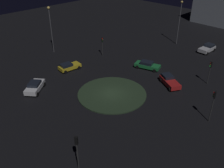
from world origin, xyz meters
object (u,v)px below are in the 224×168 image
Objects in this scene: traffic_light_northeast at (210,68)px; streetlamp_west at (50,23)px; traffic_light_east at (213,101)px; car_green at (147,65)px; car_yellow at (69,66)px; car_red at (169,81)px; traffic_light_northwest at (102,43)px; streetlamp_north at (180,18)px; car_silver at (207,48)px; car_white at (35,86)px; traffic_light_southeast at (77,147)px.

streetlamp_west reaches higher than traffic_light_northeast.
traffic_light_east is at bearing 60.83° from traffic_light_northeast.
car_green is at bearing -40.85° from traffic_light_east.
car_green is at bearing -36.47° from car_yellow.
traffic_light_northeast is at bearing 18.71° from streetlamp_west.
car_red is 16.26m from traffic_light_northwest.
traffic_light_northwest is 0.41× the size of streetlamp_north.
car_silver is at bearing -120.10° from traffic_light_northeast.
car_white is 1.00× the size of traffic_light_southeast.
streetlamp_west is at bearing 7.08° from car_white.
streetlamp_west reaches higher than traffic_light_east.
traffic_light_northeast reaches higher than traffic_light_northwest.
car_yellow is 1.04× the size of traffic_light_northeast.
car_white is 27.22m from traffic_light_northeast.
traffic_light_northwest is at bearing -45.30° from traffic_light_northeast.
traffic_light_east reaches higher than car_white.
car_green is at bearing -78.36° from streetlamp_north.
streetlamp_west reaches higher than car_green.
traffic_light_northeast is 20.62m from traffic_light_northwest.
traffic_light_northwest is (-9.98, -1.60, 2.02)m from car_green.
car_green is at bearing -9.72° from traffic_light_southeast.
traffic_light_southeast is at bearing -72.02° from streetlamp_north.
traffic_light_northwest is 10.87m from streetlamp_west.
traffic_light_northeast is (19.81, 12.58, 2.05)m from car_yellow.
traffic_light_northwest reaches higher than car_yellow.
car_silver reaches higher than car_yellow.
car_silver is 0.44× the size of streetlamp_north.
car_red is at bearing -7.85° from traffic_light_northeast.
car_green is 24.97m from traffic_light_southeast.
traffic_light_northwest reaches higher than car_green.
car_white is 17.55m from traffic_light_southeast.
car_silver is 0.45× the size of streetlamp_west.
car_silver is at bearing 4.41° from streetlamp_north.
car_yellow is 26.14m from streetlamp_north.
car_silver is 8.60m from streetlamp_north.
traffic_light_northeast reaches higher than car_green.
traffic_light_east is 27.88m from streetlamp_north.
traffic_light_northeast is 1.01× the size of traffic_light_northwest.
traffic_light_northwest is (-19.20, 21.49, -0.36)m from traffic_light_southeast.
car_red is at bearing -23.07° from traffic_light_southeast.
car_red is 1.16× the size of traffic_light_northeast.
traffic_light_northeast is (4.12, 4.66, 2.02)m from car_red.
car_white is at bearing -129.01° from car_green.
traffic_light_southeast is (3.08, -20.78, 2.35)m from car_red.
streetlamp_west is (-15.55, -21.98, 0.27)m from streetlamp_north.
car_red is at bearing 11.67° from streetlamp_west.
car_yellow is 0.91× the size of traffic_light_east.
car_white is at bearing 42.18° from traffic_light_southeast.
car_white is 0.98× the size of traffic_light_east.
streetlamp_north is (-6.97, -0.54, 5.01)m from car_silver.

